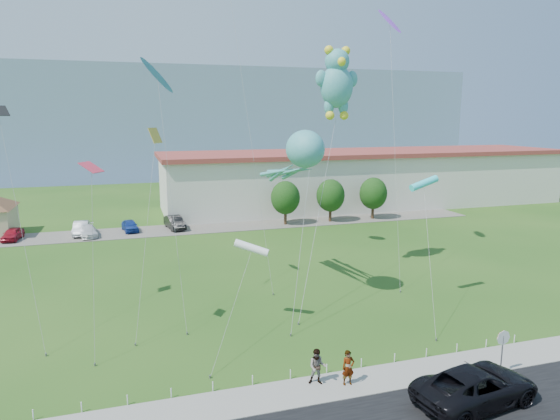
# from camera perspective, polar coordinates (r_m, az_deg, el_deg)

# --- Properties ---
(ground) EXTENTS (160.00, 160.00, 0.00)m
(ground) POSITION_cam_1_polar(r_m,az_deg,el_deg) (28.35, 2.35, -17.17)
(ground) COLOR #234E16
(ground) RESTS_ON ground
(sidewalk) EXTENTS (80.00, 2.50, 0.10)m
(sidewalk) POSITION_cam_1_polar(r_m,az_deg,el_deg) (26.08, 4.49, -19.74)
(sidewalk) COLOR gray
(sidewalk) RESTS_ON ground
(parking_strip) EXTENTS (70.00, 6.00, 0.06)m
(parking_strip) POSITION_cam_1_polar(r_m,az_deg,el_deg) (60.67, -8.72, -2.04)
(parking_strip) COLOR #59544C
(parking_strip) RESTS_ON ground
(hill_ridge) EXTENTS (160.00, 50.00, 25.00)m
(hill_ridge) POSITION_cam_1_polar(r_m,az_deg,el_deg) (143.87, -13.97, 10.05)
(hill_ridge) COLOR #748EA0
(hill_ridge) RESTS_ON ground
(warehouse) EXTENTS (61.00, 15.00, 8.20)m
(warehouse) POSITION_cam_1_polar(r_m,az_deg,el_deg) (76.42, 9.82, 3.65)
(warehouse) COLOR beige
(warehouse) RESTS_ON ground
(stop_sign) EXTENTS (0.80, 0.07, 2.50)m
(stop_sign) POSITION_cam_1_polar(r_m,az_deg,el_deg) (28.77, 24.12, -13.59)
(stop_sign) COLOR slate
(stop_sign) RESTS_ON ground
(rope_fence) EXTENTS (26.05, 0.05, 0.50)m
(rope_fence) POSITION_cam_1_polar(r_m,az_deg,el_deg) (27.16, 3.31, -17.92)
(rope_fence) COLOR white
(rope_fence) RESTS_ON ground
(tree_near) EXTENTS (3.60, 3.60, 5.47)m
(tree_near) POSITION_cam_1_polar(r_m,az_deg,el_deg) (61.29, 0.62, 1.41)
(tree_near) COLOR #3F2B19
(tree_near) RESTS_ON ground
(tree_mid) EXTENTS (3.60, 3.60, 5.47)m
(tree_mid) POSITION_cam_1_polar(r_m,az_deg,el_deg) (63.35, 5.80, 1.66)
(tree_mid) COLOR #3F2B19
(tree_mid) RESTS_ON ground
(tree_far) EXTENTS (3.60, 3.60, 5.47)m
(tree_far) POSITION_cam_1_polar(r_m,az_deg,el_deg) (65.90, 10.61, 1.88)
(tree_far) COLOR #3F2B19
(tree_far) RESTS_ON ground
(suv) EXTENTS (6.58, 3.83, 1.72)m
(suv) POSITION_cam_1_polar(r_m,az_deg,el_deg) (26.15, 21.48, -18.22)
(suv) COLOR black
(suv) RESTS_ON road
(pedestrian_left) EXTENTS (0.66, 0.45, 1.77)m
(pedestrian_left) POSITION_cam_1_polar(r_m,az_deg,el_deg) (26.11, 7.79, -17.42)
(pedestrian_left) COLOR gray
(pedestrian_left) RESTS_ON sidewalk
(pedestrian_right) EXTENTS (1.08, 0.97, 1.83)m
(pedestrian_right) POSITION_cam_1_polar(r_m,az_deg,el_deg) (25.98, 4.29, -17.43)
(pedestrian_right) COLOR gray
(pedestrian_right) RESTS_ON sidewalk
(parked_car_red) EXTENTS (2.04, 4.04, 1.32)m
(parked_car_red) POSITION_cam_1_polar(r_m,az_deg,el_deg) (61.24, -28.25, -2.43)
(parked_car_red) COLOR maroon
(parked_car_red) RESTS_ON parking_strip
(parked_car_silver) EXTENTS (1.64, 4.51, 1.48)m
(parked_car_silver) POSITION_cam_1_polar(r_m,az_deg,el_deg) (60.71, -21.79, -1.94)
(parked_car_silver) COLOR #ADAFB4
(parked_car_silver) RESTS_ON parking_strip
(parked_car_white) EXTENTS (2.22, 4.38, 1.22)m
(parked_car_white) POSITION_cam_1_polar(r_m,az_deg,el_deg) (59.50, -21.05, -2.26)
(parked_car_white) COLOR silver
(parked_car_white) RESTS_ON parking_strip
(parked_car_blue) EXTENTS (2.16, 4.06, 1.31)m
(parked_car_blue) POSITION_cam_1_polar(r_m,az_deg,el_deg) (60.64, -16.77, -1.72)
(parked_car_blue) COLOR navy
(parked_car_blue) RESTS_ON parking_strip
(parked_car_black) EXTENTS (2.37, 4.84, 1.53)m
(parked_car_black) POSITION_cam_1_polar(r_m,az_deg,el_deg) (60.63, -11.94, -1.39)
(parked_car_black) COLOR black
(parked_car_black) RESTS_ON parking_strip
(octopus_kite) EXTENTS (3.86, 11.46, 12.35)m
(octopus_kite) POSITION_cam_1_polar(r_m,az_deg,el_deg) (35.15, 2.15, 5.86)
(octopus_kite) COLOR teal
(octopus_kite) RESTS_ON ground
(teddy_bear_kite) EXTENTS (8.12, 10.28, 18.68)m
(teddy_bear_kite) POSITION_cam_1_polar(r_m,az_deg,el_deg) (41.08, 6.51, 14.43)
(teddy_bear_kite) COLOR teal
(teddy_bear_kite) RESTS_ON ground
(small_kite_blue) EXTENTS (1.80, 8.33, 16.73)m
(small_kite_blue) POSITION_cam_1_polar(r_m,az_deg,el_deg) (36.74, -13.78, 14.17)
(small_kite_blue) COLOR blue
(small_kite_blue) RESTS_ON ground
(small_kite_cyan) EXTENTS (2.75, 7.08, 9.11)m
(small_kite_cyan) POSITION_cam_1_polar(r_m,az_deg,el_deg) (35.89, 16.14, 2.82)
(small_kite_cyan) COLOR #35E3F0
(small_kite_cyan) RESTS_ON ground
(small_kite_yellow) EXTENTS (2.72, 6.90, 12.41)m
(small_kite_yellow) POSITION_cam_1_polar(r_m,az_deg,el_deg) (34.13, -14.30, 5.81)
(small_kite_yellow) COLOR gold
(small_kite_yellow) RESTS_ON ground
(small_kite_purple) EXTENTS (4.31, 10.02, 22.16)m
(small_kite_purple) POSITION_cam_1_polar(r_m,az_deg,el_deg) (47.44, 12.48, 19.65)
(small_kite_purple) COLOR purple
(small_kite_purple) RESTS_ON ground
(small_kite_black) EXTENTS (3.17, 6.98, 14.01)m
(small_kite_black) POSITION_cam_1_polar(r_m,az_deg,el_deg) (34.91, -29.04, 7.07)
(small_kite_black) COLOR black
(small_kite_black) RESTS_ON ground
(small_kite_white) EXTENTS (4.03, 7.17, 5.52)m
(small_kite_white) POSITION_cam_1_polar(r_m,az_deg,el_deg) (31.47, -3.31, -4.44)
(small_kite_white) COLOR white
(small_kite_white) RESTS_ON ground
(small_kite_pink) EXTENTS (1.29, 3.66, 10.87)m
(small_kite_pink) POSITION_cam_1_polar(r_m,az_deg,el_deg) (29.64, -20.73, 2.42)
(small_kite_pink) COLOR #CA2D43
(small_kite_pink) RESTS_ON ground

